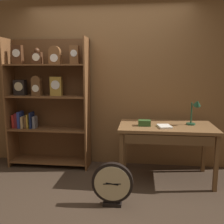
{
  "coord_description": "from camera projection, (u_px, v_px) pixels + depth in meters",
  "views": [
    {
      "loc": [
        0.51,
        -2.62,
        1.55
      ],
      "look_at": [
        0.14,
        0.58,
        0.98
      ],
      "focal_mm": 40.21,
      "sensor_mm": 36.0,
      "label": 1
    }
  ],
  "objects": [
    {
      "name": "toolbox_small",
      "position": [
        144.0,
        123.0,
        3.41
      ],
      "size": [
        0.17,
        0.12,
        0.08
      ],
      "primitive_type": "cube",
      "color": "#2D5123",
      "rests_on": "workbench"
    },
    {
      "name": "open_repair_manual",
      "position": [
        164.0,
        126.0,
        3.32
      ],
      "size": [
        0.2,
        0.25,
        0.02
      ],
      "primitive_type": "cube",
      "rotation": [
        0.0,
        0.0,
        0.19
      ],
      "color": "silver",
      "rests_on": "workbench"
    },
    {
      "name": "back_wood_panel",
      "position": [
        109.0,
        84.0,
        3.98
      ],
      "size": [
        4.8,
        0.05,
        2.6
      ],
      "primitive_type": "cube",
      "color": "brown",
      "rests_on": "ground"
    },
    {
      "name": "round_clock_large",
      "position": [
        112.0,
        184.0,
        2.83
      ],
      "size": [
        0.47,
        0.11,
        0.51
      ],
      "color": "black",
      "rests_on": "ground"
    },
    {
      "name": "bookshelf",
      "position": [
        46.0,
        101.0,
        3.93
      ],
      "size": [
        1.27,
        0.37,
        2.0
      ],
      "color": "brown",
      "rests_on": "ground"
    },
    {
      "name": "desk_lamp",
      "position": [
        195.0,
        109.0,
        3.41
      ],
      "size": [
        0.17,
        0.17,
        0.37
      ],
      "color": "#1E472D",
      "rests_on": "workbench"
    },
    {
      "name": "workbench",
      "position": [
        167.0,
        132.0,
        3.43
      ],
      "size": [
        1.29,
        0.73,
        0.77
      ],
      "color": "brown",
      "rests_on": "ground"
    },
    {
      "name": "ground_plane",
      "position": [
        94.0,
        204.0,
        2.89
      ],
      "size": [
        10.0,
        10.0,
        0.0
      ],
      "primitive_type": "plane",
      "color": "#3D2D21"
    }
  ]
}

